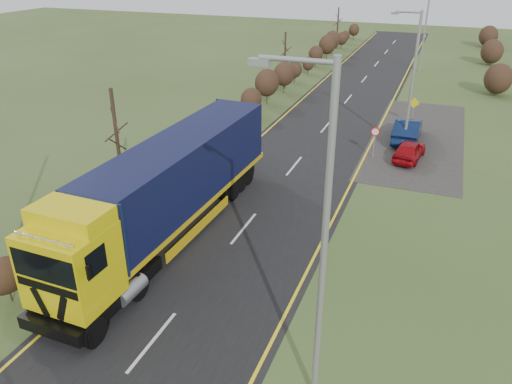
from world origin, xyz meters
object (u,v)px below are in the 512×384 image
object	(u,v)px
lorry	(169,186)
car_red_hatchback	(409,150)
streetlight_near	(320,235)
speed_sign	(375,137)
car_blue_sedan	(408,130)

from	to	relation	value
lorry	car_red_hatchback	distance (m)	16.15
streetlight_near	lorry	bearing A→B (deg)	141.56
lorry	streetlight_near	world-z (taller)	streetlight_near
speed_sign	car_blue_sedan	bearing A→B (deg)	67.99
lorry	car_blue_sedan	distance (m)	18.84
speed_sign	car_red_hatchback	bearing A→B (deg)	14.79
car_blue_sedan	streetlight_near	size ratio (longest dim) A/B	0.48
car_blue_sedan	streetlight_near	distance (m)	23.67
car_blue_sedan	lorry	bearing A→B (deg)	63.07
speed_sign	streetlight_near	bearing A→B (deg)	-86.29
car_red_hatchback	speed_sign	size ratio (longest dim) A/B	1.77
streetlight_near	speed_sign	bearing A→B (deg)	93.71
car_blue_sedan	speed_sign	xyz separation A→B (m)	(-1.62, -4.01, 0.61)
streetlight_near	car_blue_sedan	bearing A→B (deg)	89.07
car_red_hatchback	streetlight_near	bearing A→B (deg)	95.64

